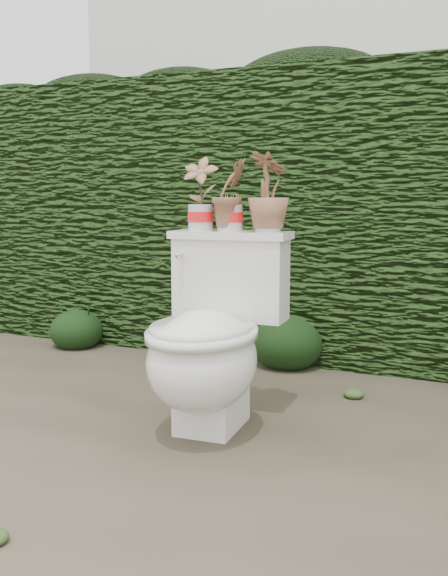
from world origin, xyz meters
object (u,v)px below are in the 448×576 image
at_px(toilet, 210,342).
at_px(potted_plant_center, 230,197).
at_px(potted_plant_left, 200,195).
at_px(potted_plant_right, 268,194).

xyz_separation_m(toilet, potted_plant_center, (-0.02, 0.24, 0.56)).
distance_m(toilet, potted_plant_left, 0.63).
distance_m(toilet, potted_plant_right, 0.64).
bearing_deg(toilet, potted_plant_center, 90.85).
height_order(potted_plant_left, potted_plant_right, potted_plant_right).
xyz_separation_m(toilet, potted_plant_left, (-0.15, 0.23, 0.57)).
relative_size(toilet, potted_plant_left, 2.63).
height_order(potted_plant_left, potted_plant_center, potted_plant_left).
distance_m(toilet, potted_plant_center, 0.61).
bearing_deg(potted_plant_center, toilet, -147.22).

